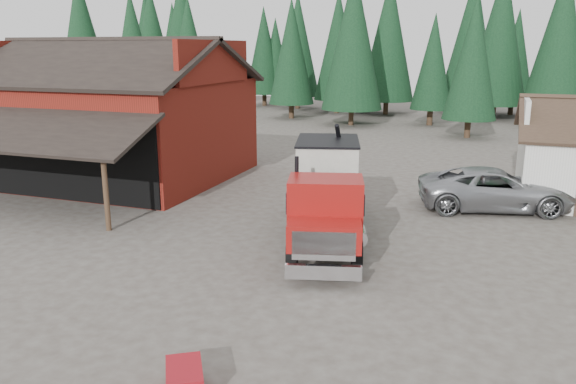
% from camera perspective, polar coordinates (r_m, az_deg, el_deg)
% --- Properties ---
extents(ground, '(120.00, 120.00, 0.00)m').
position_cam_1_polar(ground, '(17.62, -7.15, -7.84)').
color(ground, '#474038').
rests_on(ground, ground).
extents(red_barn, '(12.80, 13.63, 7.18)m').
position_cam_1_polar(red_barn, '(30.87, -17.40, 6.44)').
color(red_barn, maroon).
rests_on(red_barn, ground).
extents(conifer_backdrop, '(76.00, 16.00, 16.00)m').
position_cam_1_polar(conifer_backdrop, '(57.37, 12.22, 7.49)').
color(conifer_backdrop, black).
rests_on(conifer_backdrop, ground).
extents(near_pine_a, '(4.40, 4.40, 11.40)m').
position_cam_1_polar(near_pine_a, '(51.73, -15.47, 13.68)').
color(near_pine_a, '#382619').
rests_on(near_pine_a, ground).
extents(near_pine_b, '(3.96, 3.96, 10.40)m').
position_cam_1_polar(near_pine_b, '(44.51, 18.29, 12.78)').
color(near_pine_b, '#382619').
rests_on(near_pine_b, ground).
extents(near_pine_d, '(5.28, 5.28, 13.40)m').
position_cam_1_polar(near_pine_d, '(49.83, 6.65, 15.23)').
color(near_pine_d, '#382619').
rests_on(near_pine_d, ground).
extents(feed_truck, '(4.45, 8.92, 3.89)m').
position_cam_1_polar(feed_truck, '(19.68, 3.96, 0.21)').
color(feed_truck, black).
rests_on(feed_truck, ground).
extents(silver_car, '(6.80, 4.34, 1.75)m').
position_cam_1_polar(silver_car, '(25.16, 20.32, 0.27)').
color(silver_car, '#96989D').
rests_on(silver_car, ground).
extents(equip_box, '(1.18, 1.30, 0.60)m').
position_cam_1_polar(equip_box, '(11.81, -10.46, -18.36)').
color(equip_box, maroon).
rests_on(equip_box, ground).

